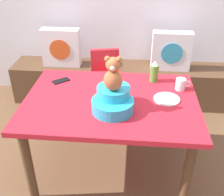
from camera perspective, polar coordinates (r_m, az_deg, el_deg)
ground_plane at (r=2.57m, az=-0.20°, el=-14.49°), size 8.00×8.00×0.00m
window_bench at (r=3.42m, az=1.67°, el=3.10°), size 2.60×0.44×0.46m
pillow_floral_left at (r=3.32m, az=-10.49°, el=10.26°), size 0.44×0.15×0.44m
pillow_floral_right at (r=3.23m, az=12.20°, el=9.49°), size 0.44×0.15×0.44m
dining_table at (r=2.16m, az=-0.24°, el=-2.49°), size 1.33×0.95×0.74m
highchair at (r=2.90m, az=-1.22°, el=4.24°), size 0.39×0.50×0.79m
infant_seat_teal at (r=1.95m, az=0.21°, el=-0.58°), size 0.30×0.33×0.16m
teddy_bear at (r=1.84m, az=0.22°, el=4.87°), size 0.13×0.12×0.25m
ketchup_bottle at (r=2.35m, az=8.80°, el=5.37°), size 0.07×0.07×0.18m
coffee_mug at (r=2.28m, az=14.12°, el=2.80°), size 0.12×0.08×0.09m
dinner_plate_near at (r=2.13m, az=11.30°, el=-0.21°), size 0.20×0.20×0.01m
cell_phone at (r=2.40m, az=-10.56°, el=3.55°), size 0.16×0.15×0.01m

